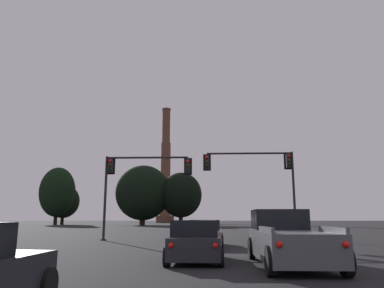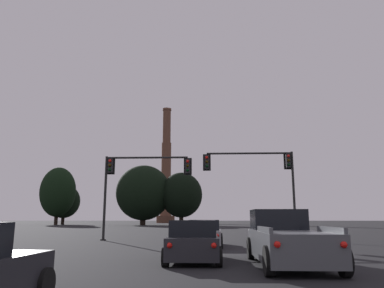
{
  "view_description": "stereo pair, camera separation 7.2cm",
  "coord_description": "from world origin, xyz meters",
  "px_view_note": "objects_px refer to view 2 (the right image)",
  "views": [
    {
      "loc": [
        0.4,
        0.44,
        1.49
      ],
      "look_at": [
        -0.91,
        35.1,
        8.43
      ],
      "focal_mm": 35.0,
      "sensor_mm": 36.0,
      "label": 1
    },
    {
      "loc": [
        0.47,
        0.44,
        1.49
      ],
      "look_at": [
        -0.91,
        35.1,
        8.43
      ],
      "focal_mm": 35.0,
      "sensor_mm": 36.0,
      "label": 2
    }
  ],
  "objects_px": {
    "traffic_light_overhead_left": "(135,175)",
    "hatchback_center_lane_second": "(194,242)",
    "pickup_truck_right_lane_second": "(286,240)",
    "traffic_light_overhead_right": "(263,171)",
    "sedan_center_lane_front": "(205,234)",
    "smokestack": "(166,176)"
  },
  "relations": [
    {
      "from": "pickup_truck_right_lane_second",
      "to": "hatchback_center_lane_second",
      "type": "height_order",
      "value": "pickup_truck_right_lane_second"
    },
    {
      "from": "traffic_light_overhead_left",
      "to": "traffic_light_overhead_right",
      "type": "relative_size",
      "value": 0.94
    },
    {
      "from": "sedan_center_lane_front",
      "to": "hatchback_center_lane_second",
      "type": "height_order",
      "value": "hatchback_center_lane_second"
    },
    {
      "from": "sedan_center_lane_front",
      "to": "traffic_light_overhead_right",
      "type": "xyz_separation_m",
      "value": [
        4.26,
        6.37,
        4.25
      ]
    },
    {
      "from": "pickup_truck_right_lane_second",
      "to": "traffic_light_overhead_right",
      "type": "bearing_deg",
      "value": 84.54
    },
    {
      "from": "traffic_light_overhead_right",
      "to": "hatchback_center_lane_second",
      "type": "bearing_deg",
      "value": -108.41
    },
    {
      "from": "hatchback_center_lane_second",
      "to": "smokestack",
      "type": "xyz_separation_m",
      "value": [
        -14.43,
        122.09,
        16.02
      ]
    },
    {
      "from": "traffic_light_overhead_left",
      "to": "traffic_light_overhead_right",
      "type": "distance_m",
      "value": 9.35
    },
    {
      "from": "hatchback_center_lane_second",
      "to": "smokestack",
      "type": "distance_m",
      "value": 123.98
    },
    {
      "from": "sedan_center_lane_front",
      "to": "hatchback_center_lane_second",
      "type": "bearing_deg",
      "value": -90.57
    },
    {
      "from": "traffic_light_overhead_right",
      "to": "pickup_truck_right_lane_second",
      "type": "bearing_deg",
      "value": -95.85
    },
    {
      "from": "sedan_center_lane_front",
      "to": "traffic_light_overhead_left",
      "type": "distance_m",
      "value": 8.38
    },
    {
      "from": "pickup_truck_right_lane_second",
      "to": "smokestack",
      "type": "xyz_separation_m",
      "value": [
        -17.51,
        123.06,
        15.88
      ]
    },
    {
      "from": "hatchback_center_lane_second",
      "to": "traffic_light_overhead_left",
      "type": "relative_size",
      "value": 0.64
    },
    {
      "from": "sedan_center_lane_front",
      "to": "hatchback_center_lane_second",
      "type": "relative_size",
      "value": 1.16
    },
    {
      "from": "pickup_truck_right_lane_second",
      "to": "hatchback_center_lane_second",
      "type": "distance_m",
      "value": 3.23
    },
    {
      "from": "traffic_light_overhead_left",
      "to": "hatchback_center_lane_second",
      "type": "bearing_deg",
      "value": -69.95
    },
    {
      "from": "sedan_center_lane_front",
      "to": "traffic_light_overhead_right",
      "type": "relative_size",
      "value": 0.7
    },
    {
      "from": "smokestack",
      "to": "pickup_truck_right_lane_second",
      "type": "bearing_deg",
      "value": -81.9
    },
    {
      "from": "pickup_truck_right_lane_second",
      "to": "sedan_center_lane_front",
      "type": "bearing_deg",
      "value": 108.46
    },
    {
      "from": "pickup_truck_right_lane_second",
      "to": "sedan_center_lane_front",
      "type": "relative_size",
      "value": 1.16
    },
    {
      "from": "sedan_center_lane_front",
      "to": "smokestack",
      "type": "distance_m",
      "value": 116.7
    }
  ]
}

